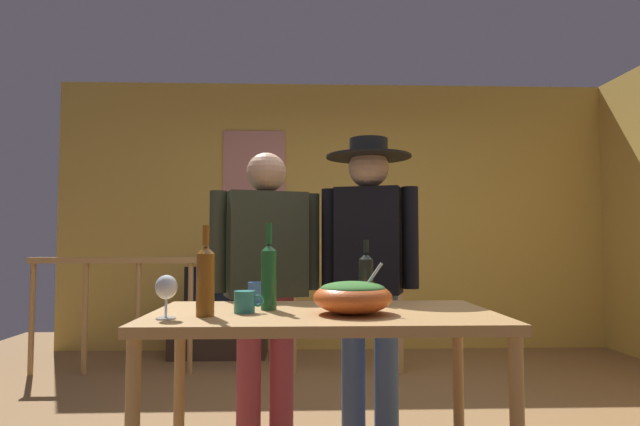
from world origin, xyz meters
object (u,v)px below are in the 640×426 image
Objects in this scene: framed_picture at (254,165)px; mug_teal at (245,302)px; wine_glass at (166,289)px; wine_bottle_green at (269,275)px; wine_bottle_dark at (366,277)px; serving_table at (323,332)px; wine_bottle_amber at (205,279)px; stair_railing at (269,298)px; mug_blue at (257,293)px; person_standing_left at (266,270)px; tv_console at (219,335)px; salad_bowl at (353,295)px; flat_screen_tv at (219,286)px; person_standing_right at (369,260)px.

framed_picture is 3.44m from mug_teal.
wine_glass is 0.45× the size of wine_bottle_green.
wine_bottle_dark is 0.62m from mug_teal.
wine_bottle_amber is (-0.45, -0.13, 0.22)m from serving_table.
mug_blue is at bearing -87.94° from stair_railing.
person_standing_left is (-0.28, 0.72, 0.21)m from serving_table.
wine_glass is 0.56m from mug_blue.
mug_blue is at bearing 68.20° from wine_bottle_amber.
tv_console is at bearing 100.67° from mug_teal.
wine_glass is at bearing -84.70° from tv_console.
framed_picture is 3.53m from salad_bowl.
wine_bottle_green is at bearing -77.18° from flat_screen_tv.
wine_bottle_dark reaches higher than flat_screen_tv.
flat_screen_tv is (0.00, -0.03, 0.47)m from tv_console.
framed_picture is 1.73m from tv_console.
framed_picture is 2.70m from person_standing_left.
mug_teal reaches higher than tv_console.
salad_bowl is 0.71m from wine_glass.
person_standing_right is at bearing -62.19° from flat_screen_tv.
serving_table is 0.32m from wine_bottle_green.
stair_railing is 0.93m from tv_console.
stair_railing is at bearing -77.18° from framed_picture.
mug_teal is 0.07× the size of person_standing_right.
wine_glass reaches higher than flat_screen_tv.
framed_picture reaches higher than wine_glass.
wine_bottle_green is at bearing -77.32° from tv_console.
mug_blue is at bearing 106.22° from wine_bottle_green.
flat_screen_tv is 2.50m from person_standing_right.
mug_blue is 0.07× the size of person_standing_right.
framed_picture is at bearing 92.09° from wine_bottle_amber.
wine_bottle_amber is at bearing -111.80° from mug_blue.
tv_console is 3.23m from wine_glass.
mug_teal is (0.27, 0.16, -0.07)m from wine_glass.
tv_console is at bearing -135.85° from framed_picture.
person_standing_right reaches higher than flat_screen_tv.
person_standing_left reaches higher than mug_blue.
tv_console is 3.06m from wine_bottle_green.
stair_railing is 1.88× the size of person_standing_right.
serving_table is (0.87, -2.94, 0.52)m from tv_console.
stair_railing is 0.80m from flat_screen_tv.
tv_console is 3.10m from mug_teal.
serving_table is at bearing -79.91° from framed_picture.
wine_glass reaches higher than mug_blue.
wine_bottle_dark is (0.79, 0.48, 0.01)m from wine_glass.
wine_bottle_green reaches higher than serving_table.
salad_bowl is at bearing -41.65° from mug_blue.
tv_console is 3.08× the size of wine_bottle_dark.
mug_teal is at bearing -88.77° from stair_railing.
stair_railing is 10.66× the size of wine_bottle_dark.
salad_bowl is at bearing 95.59° from person_standing_right.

